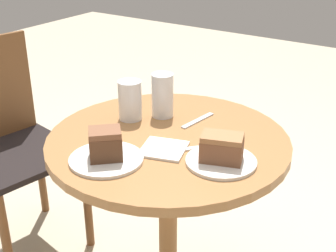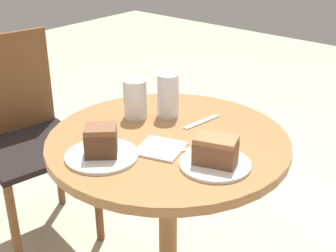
{
  "view_description": "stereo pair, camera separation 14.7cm",
  "coord_description": "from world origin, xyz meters",
  "px_view_note": "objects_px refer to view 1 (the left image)",
  "views": [
    {
      "loc": [
        -1.11,
        -0.74,
        1.38
      ],
      "look_at": [
        0.0,
        0.0,
        0.75
      ],
      "focal_mm": 50.0,
      "sensor_mm": 36.0,
      "label": 1
    },
    {
      "loc": [
        -1.02,
        -0.86,
        1.38
      ],
      "look_at": [
        0.0,
        0.0,
        0.75
      ],
      "focal_mm": 50.0,
      "sensor_mm": 36.0,
      "label": 2
    }
  ],
  "objects_px": {
    "plate_far": "(106,159)",
    "chair": "(9,144)",
    "glass_lemonade": "(130,102)",
    "cake_slice_far": "(105,144)",
    "cake_slice_near": "(222,148)",
    "plate_near": "(221,161)",
    "glass_water": "(163,97)"
  },
  "relations": [
    {
      "from": "plate_far",
      "to": "chair",
      "type": "bearing_deg",
      "value": 75.28
    },
    {
      "from": "glass_lemonade",
      "to": "glass_water",
      "type": "xyz_separation_m",
      "value": [
        0.08,
        -0.08,
        0.01
      ]
    },
    {
      "from": "plate_far",
      "to": "cake_slice_far",
      "type": "height_order",
      "value": "cake_slice_far"
    },
    {
      "from": "cake_slice_near",
      "to": "cake_slice_far",
      "type": "height_order",
      "value": "cake_slice_far"
    },
    {
      "from": "chair",
      "to": "glass_water",
      "type": "xyz_separation_m",
      "value": [
        0.17,
        -0.66,
        0.3
      ]
    },
    {
      "from": "glass_lemonade",
      "to": "plate_far",
      "type": "bearing_deg",
      "value": -155.52
    },
    {
      "from": "cake_slice_near",
      "to": "plate_far",
      "type": "bearing_deg",
      "value": 121.5
    },
    {
      "from": "cake_slice_far",
      "to": "glass_lemonade",
      "type": "distance_m",
      "value": 0.3
    },
    {
      "from": "plate_far",
      "to": "cake_slice_near",
      "type": "distance_m",
      "value": 0.33
    },
    {
      "from": "chair",
      "to": "glass_lemonade",
      "type": "xyz_separation_m",
      "value": [
        0.09,
        -0.58,
        0.29
      ]
    },
    {
      "from": "plate_far",
      "to": "glass_water",
      "type": "distance_m",
      "value": 0.37
    },
    {
      "from": "plate_far",
      "to": "glass_lemonade",
      "type": "xyz_separation_m",
      "value": [
        0.28,
        0.13,
        0.06
      ]
    },
    {
      "from": "plate_far",
      "to": "cake_slice_near",
      "type": "relative_size",
      "value": 1.59
    },
    {
      "from": "plate_near",
      "to": "glass_water",
      "type": "bearing_deg",
      "value": 60.75
    },
    {
      "from": "plate_near",
      "to": "plate_far",
      "type": "height_order",
      "value": "same"
    },
    {
      "from": "cake_slice_near",
      "to": "glass_lemonade",
      "type": "xyz_separation_m",
      "value": [
        0.1,
        0.41,
        0.01
      ]
    },
    {
      "from": "chair",
      "to": "glass_water",
      "type": "height_order",
      "value": "chair"
    },
    {
      "from": "glass_lemonade",
      "to": "cake_slice_far",
      "type": "bearing_deg",
      "value": -155.52
    },
    {
      "from": "glass_lemonade",
      "to": "glass_water",
      "type": "relative_size",
      "value": 0.89
    },
    {
      "from": "cake_slice_far",
      "to": "glass_water",
      "type": "relative_size",
      "value": 0.77
    },
    {
      "from": "cake_slice_far",
      "to": "plate_near",
      "type": "bearing_deg",
      "value": -58.5
    },
    {
      "from": "plate_near",
      "to": "glass_lemonade",
      "type": "relative_size",
      "value": 1.5
    },
    {
      "from": "cake_slice_far",
      "to": "plate_far",
      "type": "bearing_deg",
      "value": 0.0
    },
    {
      "from": "plate_far",
      "to": "glass_water",
      "type": "xyz_separation_m",
      "value": [
        0.36,
        0.05,
        0.07
      ]
    },
    {
      "from": "cake_slice_near",
      "to": "glass_water",
      "type": "height_order",
      "value": "glass_water"
    },
    {
      "from": "chair",
      "to": "plate_near",
      "type": "bearing_deg",
      "value": -80.17
    },
    {
      "from": "plate_far",
      "to": "glass_lemonade",
      "type": "bearing_deg",
      "value": 24.48
    },
    {
      "from": "chair",
      "to": "glass_water",
      "type": "bearing_deg",
      "value": -64.86
    },
    {
      "from": "glass_water",
      "to": "cake_slice_far",
      "type": "bearing_deg",
      "value": -172.5
    },
    {
      "from": "glass_water",
      "to": "chair",
      "type": "bearing_deg",
      "value": 104.56
    },
    {
      "from": "cake_slice_far",
      "to": "glass_lemonade",
      "type": "relative_size",
      "value": 0.87
    },
    {
      "from": "cake_slice_near",
      "to": "cake_slice_far",
      "type": "distance_m",
      "value": 0.33
    }
  ]
}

